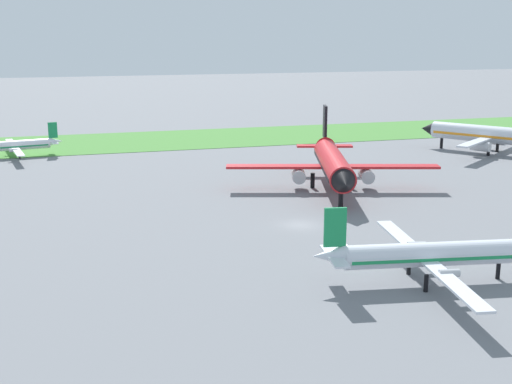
{
  "coord_description": "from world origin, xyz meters",
  "views": [
    {
      "loc": [
        -28.06,
        -77.05,
        23.81
      ],
      "look_at": [
        -3.86,
        6.62,
        3.0
      ],
      "focal_mm": 47.42,
      "sensor_mm": 36.0,
      "label": 1
    }
  ],
  "objects_px": {
    "airplane_foreground_turboprop": "(426,254)",
    "airplane_taxiing_turboprop": "(14,145)",
    "airplane_parked_jet_far": "(489,135)",
    "airplane_midfield_jet": "(333,163)"
  },
  "relations": [
    {
      "from": "airplane_parked_jet_far",
      "to": "airplane_midfield_jet",
      "type": "bearing_deg",
      "value": 79.84
    },
    {
      "from": "airplane_foreground_turboprop",
      "to": "airplane_taxiing_turboprop",
      "type": "distance_m",
      "value": 91.75
    },
    {
      "from": "airplane_foreground_turboprop",
      "to": "airplane_taxiing_turboprop",
      "type": "height_order",
      "value": "airplane_foreground_turboprop"
    },
    {
      "from": "airplane_midfield_jet",
      "to": "airplane_taxiing_turboprop",
      "type": "distance_m",
      "value": 64.4
    },
    {
      "from": "airplane_midfield_jet",
      "to": "airplane_parked_jet_far",
      "type": "bearing_deg",
      "value": 132.4
    },
    {
      "from": "airplane_taxiing_turboprop",
      "to": "airplane_foreground_turboprop",
      "type": "bearing_deg",
      "value": 107.96
    },
    {
      "from": "airplane_taxiing_turboprop",
      "to": "airplane_midfield_jet",
      "type": "bearing_deg",
      "value": 129.63
    },
    {
      "from": "airplane_parked_jet_far",
      "to": "airplane_taxiing_turboprop",
      "type": "bearing_deg",
      "value": 40.16
    },
    {
      "from": "airplane_foreground_turboprop",
      "to": "airplane_taxiing_turboprop",
      "type": "relative_size",
      "value": 1.22
    },
    {
      "from": "airplane_parked_jet_far",
      "to": "airplane_foreground_turboprop",
      "type": "bearing_deg",
      "value": 104.57
    }
  ]
}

